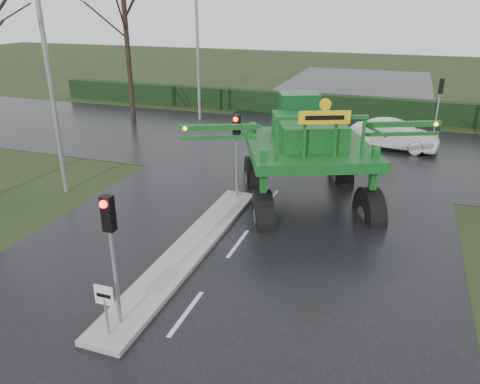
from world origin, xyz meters
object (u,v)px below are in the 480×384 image
(traffic_signal_mid, at_px, (237,139))
(traffic_signal_far, at_px, (440,95))
(white_sedan, at_px, (392,149))
(traffic_signal_near, at_px, (110,234))
(street_light_left_near, at_px, (51,45))
(street_light_left_far, at_px, (201,28))
(keep_left_sign, at_px, (105,302))
(crop_sprayer, at_px, (263,148))

(traffic_signal_mid, height_order, traffic_signal_far, same)
(white_sedan, bearing_deg, traffic_signal_near, 172.51)
(street_light_left_near, bearing_deg, traffic_signal_far, 43.63)
(street_light_left_far, bearing_deg, traffic_signal_near, -71.83)
(traffic_signal_near, xyz_separation_m, street_light_left_near, (-6.89, 7.01, 3.40))
(keep_left_sign, bearing_deg, traffic_signal_mid, 90.00)
(keep_left_sign, xyz_separation_m, crop_sprayer, (1.41, 7.86, 1.61))
(keep_left_sign, distance_m, traffic_signal_mid, 9.12)
(traffic_signal_far, xyz_separation_m, street_light_left_far, (-14.69, -0.01, 3.40))
(keep_left_sign, relative_size, crop_sprayer, 0.14)
(traffic_signal_near, xyz_separation_m, traffic_signal_mid, (0.00, 8.50, 0.00))
(traffic_signal_mid, height_order, crop_sprayer, crop_sprayer)
(traffic_signal_far, relative_size, street_light_left_near, 0.35)
(traffic_signal_near, distance_m, traffic_signal_far, 22.42)
(keep_left_sign, bearing_deg, street_light_left_far, 107.78)
(street_light_left_far, bearing_deg, street_light_left_near, -90.00)
(traffic_signal_mid, bearing_deg, crop_sprayer, -38.66)
(keep_left_sign, height_order, street_light_left_far, street_light_left_far)
(street_light_left_far, xyz_separation_m, crop_sprayer, (8.31, -13.64, -3.33))
(traffic_signal_near, xyz_separation_m, white_sedan, (5.62, 18.17, -2.59))
(keep_left_sign, height_order, street_light_left_near, street_light_left_near)
(white_sedan, bearing_deg, crop_sprayer, 168.40)
(traffic_signal_far, distance_m, street_light_left_far, 15.08)
(traffic_signal_mid, bearing_deg, traffic_signal_near, -90.00)
(traffic_signal_mid, relative_size, crop_sprayer, 0.38)
(traffic_signal_near, bearing_deg, crop_sprayer, 79.16)
(traffic_signal_near, relative_size, street_light_left_far, 0.35)
(keep_left_sign, bearing_deg, crop_sprayer, 79.82)
(traffic_signal_mid, bearing_deg, street_light_left_near, -167.79)
(keep_left_sign, bearing_deg, white_sedan, 73.23)
(street_light_left_far, distance_m, crop_sprayer, 16.31)
(street_light_left_near, height_order, street_light_left_far, same)
(traffic_signal_mid, bearing_deg, street_light_left_far, 118.86)
(keep_left_sign, height_order, white_sedan, keep_left_sign)
(keep_left_sign, xyz_separation_m, traffic_signal_far, (7.80, 21.51, 1.53))
(street_light_left_near, bearing_deg, keep_left_sign, -47.41)
(keep_left_sign, relative_size, traffic_signal_mid, 0.38)
(keep_left_sign, bearing_deg, traffic_signal_near, 90.00)
(traffic_signal_near, bearing_deg, traffic_signal_far, 69.64)
(traffic_signal_mid, bearing_deg, traffic_signal_far, 58.07)
(keep_left_sign, height_order, crop_sprayer, crop_sprayer)
(crop_sprayer, relative_size, white_sedan, 2.02)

